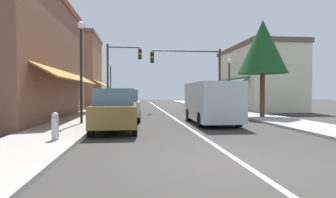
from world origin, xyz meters
The scene contains 18 objects.
ground_plane centered at (0.00, 18.00, 0.00)m, with size 80.00×80.00×0.00m, color #33302D.
sidewalk_left centered at (-5.50, 18.00, 0.06)m, with size 2.60×56.00×0.12m, color gray.
sidewalk_right centered at (5.50, 18.00, 0.06)m, with size 2.60×56.00×0.12m, color #A39E99.
lane_center_stripe centered at (0.00, 18.00, 0.00)m, with size 0.14×52.00×0.01m, color silver.
storefront_left_block centered at (-9.36, 12.00, 3.75)m, with size 6.44×14.20×7.51m.
storefront_right_block centered at (9.17, 20.00, 3.00)m, with size 6.06×10.20×5.99m.
storefront_far_left centered at (-8.97, 28.00, 4.13)m, with size 5.66×8.20×8.25m.
parked_car_nearest_left centered at (-3.25, 5.74, 0.88)m, with size 1.82×4.12×1.77m.
parked_car_second_left centered at (-3.04, 10.54, 0.88)m, with size 1.78×4.10×1.77m.
parked_car_third_left centered at (-3.20, 15.38, 0.88)m, with size 1.82×4.12×1.77m.
van_in_lane centered at (1.46, 8.12, 1.15)m, with size 2.05×5.20×2.12m.
traffic_signal_mast_arm centered at (2.60, 17.58, 3.75)m, with size 6.07×0.50×5.38m.
traffic_signal_left_corner centered at (-3.84, 18.82, 3.81)m, with size 3.03×0.50×5.80m.
street_lamp_left_near centered at (-5.03, 8.06, 3.38)m, with size 0.36×0.36×5.06m.
street_lamp_right_mid centered at (5.03, 15.83, 2.94)m, with size 0.36×0.36×4.30m.
street_lamp_left_far centered at (-5.07, 24.95, 3.20)m, with size 0.36×0.36×4.74m.
tree_right_near centered at (5.46, 10.78, 4.44)m, with size 3.02×3.02×6.12m.
fire_hydrant centered at (-4.93, 3.12, 0.55)m, with size 0.22×0.22×0.87m.
Camera 1 is at (-2.41, -6.13, 1.61)m, focal length 30.35 mm.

